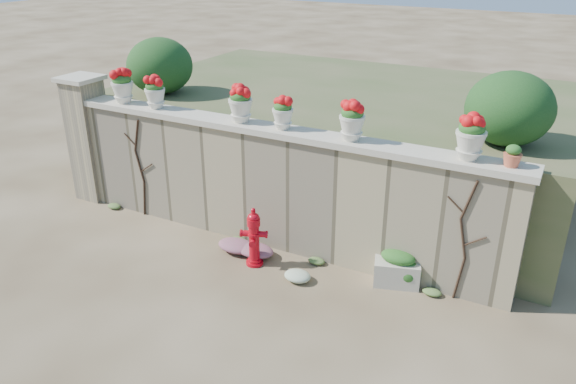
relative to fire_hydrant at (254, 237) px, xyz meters
The scene contains 21 objects.
ground 1.14m from the fire_hydrant, 96.35° to the right, with size 80.00×80.00×0.00m, color #493924.
stone_wall 0.93m from the fire_hydrant, 98.28° to the left, with size 8.00×0.40×2.00m, color #958763.
wall_cap 1.74m from the fire_hydrant, 98.28° to the left, with size 8.10×0.52×0.10m, color beige.
gate_pillar 4.40m from the fire_hydrant, 169.63° to the left, with size 0.72×0.72×2.48m.
raised_fill 4.01m from the fire_hydrant, 91.63° to the left, with size 9.00×6.00×2.00m, color #384C23.
back_shrub_left 4.37m from the fire_hydrant, 149.14° to the left, with size 1.30×1.30×1.10m, color #143814.
back_shrub_right 4.35m from the fire_hydrant, 31.07° to the left, with size 1.30×1.30×1.10m, color #143814.
vine_left 2.88m from the fire_hydrant, 168.63° to the left, with size 0.60×0.04×1.91m.
vine_right 3.20m from the fire_hydrant, 10.20° to the left, with size 0.60×0.04×1.91m.
fire_hydrant is the anchor object (origin of this frame).
planter_box 2.29m from the fire_hydrant, 13.46° to the left, with size 0.77×0.58×0.57m.
green_shrub 2.35m from the fire_hydrant, 12.30° to the left, with size 0.55×0.49×0.52m, color #1E5119.
magenta_clump 0.51m from the fire_hydrant, 144.46° to the left, with size 1.00×0.67×0.27m, color #AC227E.
white_flowers 0.90m from the fire_hydrant, 11.70° to the right, with size 0.54×0.43×0.19m, color white.
urn_pot_0 3.81m from the fire_hydrant, 166.31° to the left, with size 0.40×0.40×0.62m.
urn_pot_1 3.18m from the fire_hydrant, 162.32° to the left, with size 0.36×0.36×0.57m.
urn_pot_2 2.16m from the fire_hydrant, 130.64° to the left, with size 0.39×0.39×0.62m.
urn_pot_3 2.02m from the fire_hydrant, 81.99° to the left, with size 0.33×0.33×0.53m.
urn_pot_4 2.41m from the fire_hydrant, 31.52° to the left, with size 0.39×0.39×0.61m.
urn_pot_5 3.63m from the fire_hydrant, 14.66° to the left, with size 0.41×0.41×0.64m.
terracotta_pot 4.02m from the fire_hydrant, 12.42° to the left, with size 0.24×0.24×0.29m.
Camera 1 is at (4.28, -5.68, 4.84)m, focal length 35.00 mm.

